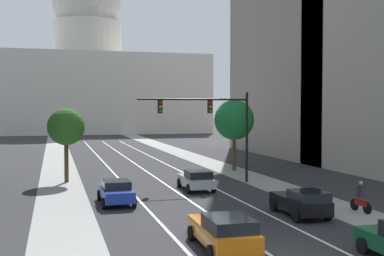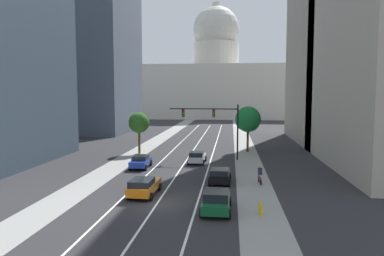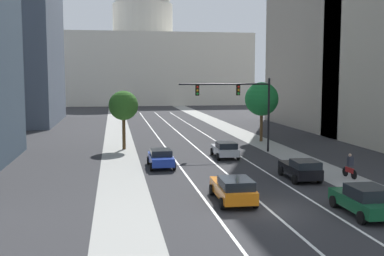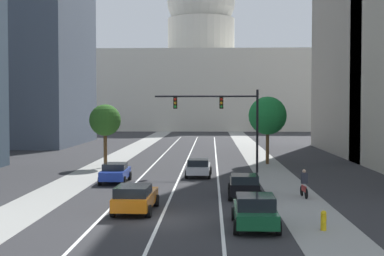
% 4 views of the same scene
% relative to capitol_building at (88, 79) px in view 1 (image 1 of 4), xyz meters
% --- Properties ---
extents(ground_plane, '(400.00, 400.00, 0.00)m').
position_rel_capitol_building_xyz_m(ground_plane, '(0.00, -63.94, -12.63)').
color(ground_plane, '#2B2B2D').
extents(sidewalk_left, '(3.17, 130.00, 0.01)m').
position_rel_capitol_building_xyz_m(sidewalk_left, '(-7.56, -68.94, -12.62)').
color(sidewalk_left, gray).
rests_on(sidewalk_left, ground).
extents(sidewalk_right, '(3.17, 130.00, 0.01)m').
position_rel_capitol_building_xyz_m(sidewalk_right, '(7.56, -68.94, -12.62)').
color(sidewalk_right, gray).
rests_on(sidewalk_right, ground).
extents(lane_stripe_left, '(0.16, 90.00, 0.01)m').
position_rel_capitol_building_xyz_m(lane_stripe_left, '(-2.99, -78.94, -12.62)').
color(lane_stripe_left, white).
rests_on(lane_stripe_left, ground).
extents(lane_stripe_center, '(0.16, 90.00, 0.01)m').
position_rel_capitol_building_xyz_m(lane_stripe_center, '(0.00, -78.94, -12.62)').
color(lane_stripe_center, white).
rests_on(lane_stripe_center, ground).
extents(lane_stripe_right, '(0.16, 90.00, 0.01)m').
position_rel_capitol_building_xyz_m(lane_stripe_right, '(2.99, -78.94, -12.62)').
color(lane_stripe_right, white).
rests_on(lane_stripe_right, ground).
extents(capitol_building, '(53.65, 26.83, 39.77)m').
position_rel_capitol_building_xyz_m(capitol_building, '(0.00, 0.00, 0.00)').
color(capitol_building, beige).
rests_on(capitol_building, ground).
extents(car_black, '(2.03, 4.14, 1.49)m').
position_rel_capitol_building_xyz_m(car_black, '(4.48, -97.23, -11.86)').
color(car_black, black).
rests_on(car_black, ground).
extents(car_orange, '(2.14, 4.58, 1.48)m').
position_rel_capitol_building_xyz_m(car_orange, '(-1.50, -102.01, -11.85)').
color(car_orange, orange).
rests_on(car_orange, ground).
extents(car_silver, '(2.04, 4.13, 1.43)m').
position_rel_capitol_building_xyz_m(car_silver, '(1.49, -87.63, -11.89)').
color(car_silver, '#B2B5BA').
rests_on(car_silver, ground).
extents(car_blue, '(1.95, 4.07, 1.42)m').
position_rel_capitol_building_xyz_m(car_blue, '(-4.48, -91.09, -11.88)').
color(car_blue, '#1E389E').
rests_on(car_blue, ground).
extents(traffic_signal_mast, '(8.59, 0.39, 6.90)m').
position_rel_capitol_building_xyz_m(traffic_signal_mast, '(3.59, -85.01, -7.67)').
color(traffic_signal_mast, black).
rests_on(traffic_signal_mast, ground).
extents(cyclist, '(0.38, 1.70, 1.72)m').
position_rel_capitol_building_xyz_m(cyclist, '(8.11, -97.15, -11.78)').
color(cyclist, black).
rests_on(cyclist, ground).
extents(street_tree_near_left, '(2.85, 2.85, 5.70)m').
position_rel_capitol_building_xyz_m(street_tree_near_left, '(-7.10, -81.37, -8.39)').
color(street_tree_near_left, '#51381E').
rests_on(street_tree_near_left, ground).
extents(street_tree_mid_right, '(3.64, 3.64, 6.45)m').
position_rel_capitol_building_xyz_m(street_tree_mid_right, '(7.83, -78.04, -8.02)').
color(street_tree_mid_right, '#51381E').
rests_on(street_tree_mid_right, ground).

